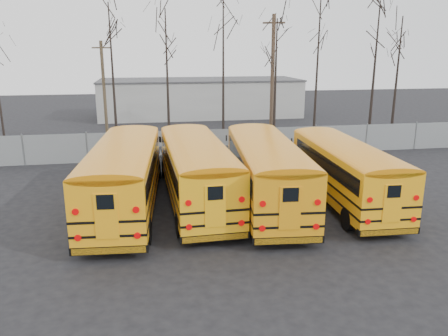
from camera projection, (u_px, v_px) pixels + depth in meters
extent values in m
plane|color=black|center=(243.00, 222.00, 19.23)|extent=(120.00, 120.00, 0.00)
cube|color=gray|center=(206.00, 144.00, 30.37)|extent=(40.00, 0.04, 2.00)
cube|color=#B1B1AB|center=(200.00, 98.00, 49.45)|extent=(22.00, 8.00, 4.00)
cylinder|color=black|center=(83.00, 233.00, 16.74)|extent=(0.38, 1.10, 1.08)
cylinder|color=black|center=(147.00, 231.00, 16.97)|extent=(0.38, 1.10, 1.08)
cylinder|color=black|center=(116.00, 170.00, 25.42)|extent=(0.38, 1.10, 1.08)
cylinder|color=black|center=(158.00, 169.00, 25.65)|extent=(0.38, 1.10, 1.08)
cube|color=#FFA512|center=(124.00, 175.00, 19.88)|extent=(3.44, 10.18, 2.53)
cube|color=#FFA512|center=(137.00, 159.00, 25.75)|extent=(2.55, 2.01, 1.08)
cube|color=black|center=(123.00, 165.00, 19.53)|extent=(3.40, 9.11, 0.75)
cube|color=black|center=(127.00, 186.00, 20.96)|extent=(3.61, 12.03, 0.10)
cube|color=black|center=(127.00, 175.00, 20.82)|extent=(3.61, 12.03, 0.10)
cube|color=black|center=(109.00, 249.00, 15.53)|extent=(2.76, 0.44, 0.30)
cube|color=black|center=(139.00, 165.00, 26.74)|extent=(2.59, 0.41, 0.28)
cube|color=#FFA512|center=(106.00, 217.00, 15.07)|extent=(0.81, 0.10, 1.67)
cylinder|color=#B20505|center=(78.00, 238.00, 15.17)|extent=(0.24, 0.06, 0.24)
cylinder|color=#B20505|center=(137.00, 236.00, 15.36)|extent=(0.24, 0.06, 0.24)
cylinder|color=#B20505|center=(75.00, 212.00, 14.91)|extent=(0.24, 0.06, 0.24)
cylinder|color=#B20505|center=(136.00, 210.00, 15.10)|extent=(0.24, 0.06, 0.24)
cylinder|color=black|center=(180.00, 224.00, 17.64)|extent=(0.32, 1.06, 1.05)
cylinder|color=black|center=(237.00, 220.00, 18.10)|extent=(0.32, 1.06, 1.05)
cylinder|color=black|center=(164.00, 168.00, 26.00)|extent=(0.32, 1.06, 1.05)
cylinder|color=black|center=(204.00, 166.00, 26.46)|extent=(0.32, 1.06, 1.05)
cube|color=#FFAE12|center=(197.00, 171.00, 20.78)|extent=(2.91, 9.86, 2.47)
cube|color=#FFAE12|center=(183.00, 157.00, 26.44)|extent=(2.42, 1.86, 1.05)
cube|color=black|center=(197.00, 161.00, 20.44)|extent=(2.92, 8.81, 0.74)
cube|color=black|center=(194.00, 181.00, 21.83)|extent=(3.00, 11.67, 0.09)
cube|color=black|center=(194.00, 171.00, 21.69)|extent=(3.00, 11.67, 0.09)
cube|color=black|center=(215.00, 237.00, 16.59)|extent=(2.70, 0.31, 0.29)
cube|color=black|center=(182.00, 163.00, 27.39)|extent=(2.53, 0.28, 0.27)
cube|color=#FFAE12|center=(215.00, 206.00, 16.15)|extent=(0.79, 0.06, 1.63)
cylinder|color=#B20505|center=(189.00, 227.00, 16.14)|extent=(0.23, 0.05, 0.23)
cylinder|color=#B20505|center=(241.00, 223.00, 16.53)|extent=(0.23, 0.05, 0.23)
cylinder|color=#B20505|center=(188.00, 203.00, 15.89)|extent=(0.23, 0.05, 0.23)
cylinder|color=#B20505|center=(242.00, 199.00, 16.28)|extent=(0.23, 0.05, 0.23)
cylinder|color=black|center=(251.00, 225.00, 17.56)|extent=(0.39, 1.09, 1.07)
cylinder|color=black|center=(310.00, 223.00, 17.75)|extent=(0.39, 1.09, 1.07)
cylinder|color=black|center=(230.00, 167.00, 26.17)|extent=(0.39, 1.09, 1.07)
cylinder|color=black|center=(269.00, 166.00, 26.36)|extent=(0.39, 1.09, 1.07)
cube|color=orange|center=(266.00, 171.00, 20.66)|extent=(3.55, 10.12, 2.51)
cube|color=orange|center=(249.00, 157.00, 26.48)|extent=(2.55, 2.02, 1.07)
cube|color=black|center=(267.00, 161.00, 20.30)|extent=(3.50, 9.06, 0.75)
cube|color=black|center=(263.00, 181.00, 21.73)|extent=(3.75, 11.95, 0.10)
cube|color=black|center=(263.00, 171.00, 21.59)|extent=(3.75, 11.95, 0.10)
cube|color=black|center=(288.00, 239.00, 16.34)|extent=(2.74, 0.48, 0.30)
cube|color=black|center=(247.00, 162.00, 27.46)|extent=(2.57, 0.44, 0.28)
cube|color=orange|center=(290.00, 208.00, 15.89)|extent=(0.80, 0.11, 1.65)
cylinder|color=#B20505|center=(262.00, 228.00, 15.99)|extent=(0.24, 0.06, 0.23)
cylinder|color=#B20505|center=(316.00, 227.00, 16.15)|extent=(0.24, 0.06, 0.23)
cylinder|color=#B20505|center=(263.00, 204.00, 15.74)|extent=(0.24, 0.06, 0.23)
cylinder|color=#B20505|center=(318.00, 202.00, 15.90)|extent=(0.24, 0.06, 0.23)
cylinder|color=black|center=(348.00, 219.00, 18.24)|extent=(0.32, 1.00, 0.99)
cylinder|color=black|center=(398.00, 217.00, 18.52)|extent=(0.32, 1.00, 0.99)
cylinder|color=black|center=(292.00, 167.00, 26.21)|extent=(0.32, 1.00, 0.99)
cylinder|color=black|center=(328.00, 166.00, 26.49)|extent=(0.32, 1.00, 0.99)
cube|color=#FFA712|center=(345.00, 171.00, 21.16)|extent=(2.87, 9.32, 2.33)
cube|color=#FFA712|center=(309.00, 157.00, 26.55)|extent=(2.30, 1.78, 0.99)
cube|color=black|center=(348.00, 161.00, 20.83)|extent=(2.87, 8.33, 0.69)
cube|color=black|center=(337.00, 180.00, 22.15)|extent=(2.97, 11.03, 0.09)
cube|color=black|center=(338.00, 171.00, 22.02)|extent=(2.97, 11.03, 0.09)
cube|color=black|center=(388.00, 231.00, 17.16)|extent=(2.55, 0.33, 0.28)
cube|color=black|center=(304.00, 163.00, 27.46)|extent=(2.39, 0.30, 0.26)
cube|color=#FFA712|center=(393.00, 204.00, 16.74)|extent=(0.74, 0.07, 1.54)
cylinder|color=#B20505|center=(368.00, 222.00, 16.80)|extent=(0.22, 0.05, 0.22)
cylinder|color=#B20505|center=(414.00, 219.00, 17.04)|extent=(0.22, 0.05, 0.22)
cylinder|color=#B20505|center=(370.00, 200.00, 16.56)|extent=(0.22, 0.05, 0.22)
cylinder|color=#B20505|center=(416.00, 198.00, 16.80)|extent=(0.22, 0.05, 0.22)
cylinder|color=#4D3F2C|center=(104.00, 93.00, 34.64)|extent=(0.25, 0.25, 8.00)
cube|color=#4D3F2C|center=(101.00, 48.00, 33.73)|extent=(1.42, 0.13, 0.11)
cylinder|color=#4C3A2B|center=(272.00, 79.00, 35.59)|extent=(0.31, 0.31, 10.05)
cube|color=#4C3A2B|center=(274.00, 23.00, 34.44)|extent=(1.71, 0.77, 0.13)
cone|color=black|center=(113.00, 76.00, 33.65)|extent=(0.26, 0.26, 10.75)
cone|color=black|center=(167.00, 81.00, 32.49)|extent=(0.26, 0.26, 10.19)
cone|color=black|center=(223.00, 61.00, 34.63)|extent=(0.26, 0.26, 12.91)
cone|color=black|center=(275.00, 82.00, 35.09)|extent=(0.26, 0.26, 9.68)
cone|color=black|center=(317.00, 63.00, 35.73)|extent=(0.26, 0.26, 12.50)
cone|color=black|center=(374.00, 72.00, 35.79)|extent=(0.26, 0.26, 11.08)
cone|color=black|center=(397.00, 78.00, 36.69)|extent=(0.26, 0.26, 9.97)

